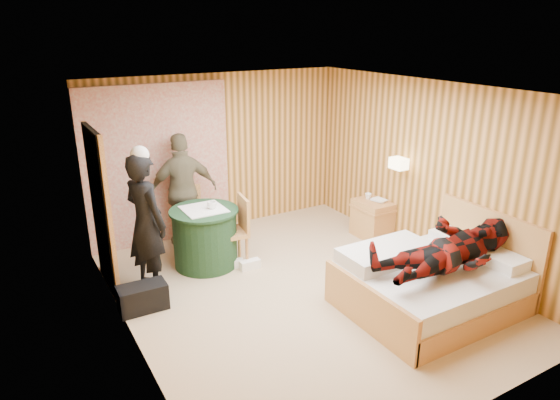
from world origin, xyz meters
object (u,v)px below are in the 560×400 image
round_table (205,237)px  woman_standing (146,223)px  duffel_bag (143,297)px  wall_lamp (399,163)px  chair_far (188,212)px  man_at_table (183,191)px  chair_near (236,226)px  man_on_bed (453,239)px  bed (431,283)px  nightstand (372,218)px

round_table → woman_standing: (-0.85, -0.25, 0.47)m
round_table → duffel_bag: round_table is taller
round_table → wall_lamp: bearing=-17.6°
chair_far → man_at_table: (-0.03, 0.05, 0.32)m
chair_near → man_on_bed: size_ratio=0.55×
duffel_bag → man_at_table: size_ratio=0.32×
bed → nightstand: bearing=68.9°
chair_far → man_on_bed: (1.88, -3.32, 0.41)m
wall_lamp → woman_standing: (-3.53, 0.60, -0.41)m
nightstand → chair_near: (-2.25, 0.23, 0.26)m
round_table → chair_near: (0.39, -0.18, 0.15)m
duffel_bag → round_table: bearing=34.9°
round_table → chair_near: chair_near is taller
wall_lamp → duffel_bag: (-3.77, 0.13, -1.14)m
woman_standing → man_on_bed: (2.76, -2.33, 0.06)m
round_table → chair_far: (0.03, 0.73, 0.12)m
bed → woman_standing: woman_standing is taller
chair_near → man_at_table: 1.08m
bed → duffel_bag: bed is taller
bed → chair_near: size_ratio=2.02×
nightstand → duffel_bag: bearing=-175.2°
wall_lamp → woman_standing: 3.61m
chair_far → woman_standing: bearing=-112.7°
wall_lamp → chair_near: size_ratio=0.27×
duffel_bag → woman_standing: (0.24, 0.47, 0.73)m
chair_near → bed: bearing=42.9°
man_at_table → man_on_bed: size_ratio=0.97×
nightstand → man_at_table: size_ratio=0.36×
duffel_bag → man_at_table: man_at_table is taller
bed → man_on_bed: 0.69m
nightstand → man_on_bed: size_ratio=0.35×
chair_far → bed: bearing=-39.9°
nightstand → duffel_bag: (-3.73, -0.32, -0.15)m
bed → chair_far: 3.61m
man_at_table → man_on_bed: (1.91, -3.37, 0.09)m
wall_lamp → chair_near: 2.50m
chair_near → duffel_bag: (-1.48, -0.55, -0.41)m
wall_lamp → man_at_table: 3.17m
round_table → man_on_bed: bearing=-53.6°
nightstand → woman_standing: woman_standing is taller
chair_far → duffel_bag: bearing=-108.5°
wall_lamp → round_table: bearing=162.4°
wall_lamp → chair_far: bearing=149.2°
round_table → woman_standing: woman_standing is taller
nightstand → man_at_table: (-2.64, 1.20, 0.56)m
round_table → chair_far: bearing=87.9°
man_on_bed → round_table: bearing=126.4°
nightstand → round_table: 2.67m
wall_lamp → chair_near: wall_lamp is taller
chair_far → chair_near: (0.36, -0.91, 0.03)m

